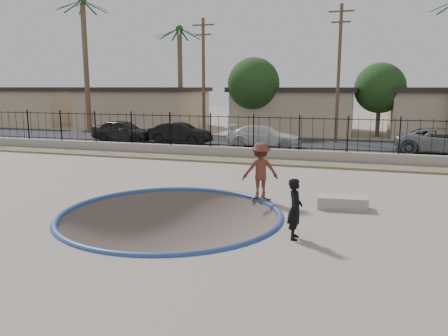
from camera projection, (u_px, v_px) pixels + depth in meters
name	position (u px, v px, depth m)	size (l,w,h in m)	color
ground	(260.00, 173.00, 26.06)	(120.00, 120.00, 2.20)	gray
bowl_pit	(171.00, 215.00, 13.64)	(6.84, 6.84, 1.80)	#463C36
coping_ring	(171.00, 215.00, 13.64)	(7.04, 7.04, 0.20)	navy
rock_strip	(249.00, 161.00, 23.22)	(42.00, 1.60, 0.11)	#887959
retaining_wall	(253.00, 153.00, 24.21)	(42.00, 0.45, 0.60)	gray
fence	(254.00, 132.00, 23.99)	(40.00, 0.04, 1.80)	black
street	(275.00, 144.00, 30.56)	(90.00, 8.00, 0.04)	black
house_west_far	(35.00, 105.00, 47.17)	(10.60, 8.60, 3.90)	tan
house_west	(144.00, 107.00, 43.44)	(11.60, 8.60, 3.90)	tan
house_center	(295.00, 109.00, 39.13)	(10.60, 8.60, 3.90)	tan
palm_left	(84.00, 39.00, 36.81)	(2.30, 2.30, 11.30)	brown
palm_mid	(180.00, 55.00, 38.79)	(2.30, 2.30, 9.30)	brown
utility_pole_left	(204.00, 77.00, 33.30)	(1.70, 0.24, 9.00)	#473323
utility_pole_mid	(339.00, 72.00, 30.39)	(1.70, 0.24, 9.50)	#473323
street_tree_left	(254.00, 84.00, 36.30)	(4.32, 4.32, 6.36)	#473323
street_tree_mid	(380.00, 88.00, 34.43)	(3.96, 3.96, 5.83)	#473323
skater	(260.00, 173.00, 15.25)	(1.26, 0.72, 1.95)	brown
skateboard	(260.00, 198.00, 15.42)	(0.83, 0.37, 0.07)	black
videographer	(295.00, 209.00, 11.36)	(0.59, 0.39, 1.62)	black
concrete_ledge	(342.00, 202.00, 14.34)	(1.60, 0.70, 0.40)	#9E948C
car_a	(123.00, 131.00, 31.63)	(1.84, 4.57, 1.56)	black
car_b	(180.00, 133.00, 30.36)	(1.53, 4.40, 1.45)	black
car_c	(264.00, 136.00, 28.65)	(2.00, 4.91, 1.42)	silver
car_d	(445.00, 141.00, 25.55)	(2.56, 5.55, 1.54)	gray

